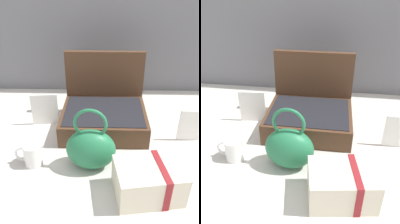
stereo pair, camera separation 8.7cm
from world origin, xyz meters
TOP-DOWN VIEW (x-y plane):
  - ground_plane at (0.00, 0.00)m, footprint 6.00×6.00m
  - open_suitcase at (0.03, 0.18)m, footprint 0.36×0.31m
  - teal_pouch_handbag at (-0.01, -0.10)m, footprint 0.18×0.12m
  - cream_toiletry_bag at (0.17, -0.22)m, footprint 0.22×0.17m
  - coffee_mug at (-0.23, -0.09)m, footprint 0.10×0.07m
  - info_card_left at (0.38, 0.07)m, footprint 0.10×0.01m
  - poster_card_right at (-0.24, 0.17)m, footprint 0.12×0.02m

SIDE VIEW (x-z plane):
  - ground_plane at x=0.00m, z-range 0.00..0.00m
  - coffee_mug at x=-0.23m, z-range 0.00..0.08m
  - cream_toiletry_bag at x=0.17m, z-range 0.00..0.11m
  - open_suitcase at x=0.03m, z-range -0.08..0.22m
  - info_card_left at x=0.38m, z-range 0.00..0.14m
  - poster_card_right at x=-0.24m, z-range 0.00..0.15m
  - teal_pouch_handbag at x=-0.01m, z-range -0.04..0.20m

